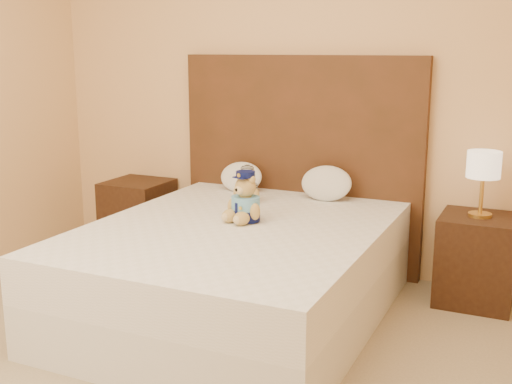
% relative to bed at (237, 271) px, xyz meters
% --- Properties ---
extents(bed, '(1.60, 2.00, 0.55)m').
position_rel_bed_xyz_m(bed, '(0.00, 0.00, 0.00)').
color(bed, white).
rests_on(bed, ground).
extents(headboard, '(1.75, 0.08, 1.50)m').
position_rel_bed_xyz_m(headboard, '(0.00, 1.01, 0.47)').
color(headboard, '#512B18').
rests_on(headboard, ground).
extents(nightstand_left, '(0.45, 0.45, 0.55)m').
position_rel_bed_xyz_m(nightstand_left, '(-1.25, 0.80, -0.00)').
color(nightstand_left, '#362011').
rests_on(nightstand_left, ground).
extents(nightstand_right, '(0.45, 0.45, 0.55)m').
position_rel_bed_xyz_m(nightstand_right, '(1.25, 0.80, -0.00)').
color(nightstand_right, '#362011').
rests_on(nightstand_right, ground).
extents(lamp, '(0.20, 0.20, 0.40)m').
position_rel_bed_xyz_m(lamp, '(1.25, 0.80, 0.57)').
color(lamp, gold).
rests_on(lamp, nightstand_right).
extents(teddy_police, '(0.32, 0.31, 0.30)m').
position_rel_bed_xyz_m(teddy_police, '(0.01, 0.11, 0.42)').
color(teddy_police, '#B58B46').
rests_on(teddy_police, bed).
extents(teddy_prisoner, '(0.22, 0.22, 0.23)m').
position_rel_bed_xyz_m(teddy_prisoner, '(-0.19, 0.55, 0.39)').
color(teddy_prisoner, '#B58B46').
rests_on(teddy_prisoner, bed).
extents(pillow_left, '(0.32, 0.20, 0.22)m').
position_rel_bed_xyz_m(pillow_left, '(-0.38, 0.83, 0.39)').
color(pillow_left, white).
rests_on(pillow_left, bed).
extents(pillow_right, '(0.35, 0.23, 0.25)m').
position_rel_bed_xyz_m(pillow_right, '(0.26, 0.83, 0.40)').
color(pillow_right, white).
rests_on(pillow_right, bed).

